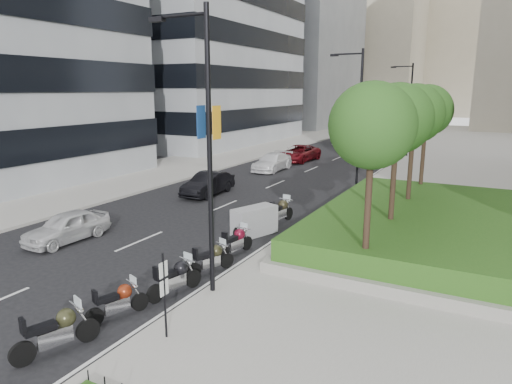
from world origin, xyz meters
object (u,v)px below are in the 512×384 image
Objects in this scene: parking_sign at (164,291)px; motorcycle_5 at (254,221)px; car_c at (272,162)px; motorcycle_2 at (176,278)px; car_b at (208,184)px; motorcycle_1 at (118,301)px; lamp_post_1 at (357,114)px; motorcycle_6 at (280,211)px; delivery_van at (346,135)px; car_a at (67,227)px; car_d at (299,153)px; lamp_post_2 at (408,105)px; lamp_post_0 at (205,140)px; motorcycle_3 at (212,259)px; motorcycle_4 at (236,242)px; motorcycle_0 at (57,331)px.

parking_sign is 9.41m from motorcycle_5.
car_c reaches higher than motorcycle_5.
motorcycle_2 is 14.42m from car_b.
car_b is at bearing 43.58° from motorcycle_1.
parking_sign is (0.66, -20.00, -3.61)m from lamp_post_1.
motorcycle_1 is 0.82× the size of motorcycle_6.
motorcycle_2 is 0.45× the size of car_c.
motorcycle_5 is 38.14m from delivery_van.
motorcycle_6 is 9.93m from car_a.
car_c is (-7.41, 22.52, 0.12)m from motorcycle_2.
lamp_post_2 is at bearing 45.63° from car_d.
lamp_post_0 is 9.59m from motorcycle_6.
motorcycle_3 is at bearing -151.34° from motorcycle_5.
lamp_post_0 is 23.89m from car_c.
motorcycle_4 is at bearing -169.19° from motorcycle_6.
motorcycle_5 reaches higher than motorcycle_2.
lamp_post_2 is 3.85× the size of motorcycle_6.
lamp_post_0 is 9.66m from car_a.
motorcycle_3 is at bearing -91.48° from lamp_post_2.
parking_sign is at bearing -61.76° from car_b.
motorcycle_5 is at bearing -98.09° from lamp_post_1.
car_b is at bearing 89.93° from car_a.
car_a is at bearing 110.71° from motorcycle_3.
lamp_post_1 is 22.18m from motorcycle_0.
parking_sign reaches higher than car_d.
car_c is at bearing 109.76° from parking_sign.
motorcycle_5 is (-0.54, 2.58, 0.10)m from motorcycle_4.
motorcycle_5 is at bearing 35.96° from car_a.
lamp_post_1 is at bearing -1.15° from motorcycle_6.
motorcycle_4 is 10.98m from car_b.
motorcycle_5 reaches higher than motorcycle_1.
motorcycle_2 is 0.55× the size of car_a.
car_c reaches higher than motorcycle_6.
lamp_post_1 reaches higher than motorcycle_4.
car_a is at bearing -86.68° from car_d.
motorcycle_4 is at bearing -68.20° from car_c.
motorcycle_2 is at bearing -71.62° from car_c.
motorcycle_6 is at bearing 18.06° from motorcycle_0.
lamp_post_2 is 2.29× the size of car_a.
lamp_post_2 is 29.26m from motorcycle_5.
lamp_post_0 is 3.60× the size of parking_sign.
motorcycle_0 is 27.51m from car_c.
parking_sign is 1.07× the size of motorcycle_6.
motorcycle_4 is 4.87m from motorcycle_6.
lamp_post_2 is 4.12× the size of motorcycle_0.
car_a reaches higher than motorcycle_3.
motorcycle_0 is 13.08m from motorcycle_6.
motorcycle_3 is (-1.52, 4.51, -0.91)m from parking_sign.
motorcycle_0 is 0.94× the size of motorcycle_6.
motorcycle_4 is 0.89× the size of motorcycle_6.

